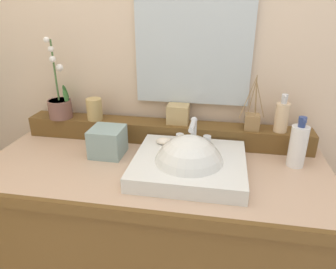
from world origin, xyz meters
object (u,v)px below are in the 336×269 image
Objects in this scene: soap_dispenser at (282,116)px; lotion_bottle at (298,145)px; reed_diffuser at (252,121)px; tumbler_cup at (94,109)px; trinket_box at (178,114)px; tissue_box at (108,141)px; sink_basin at (189,168)px; potted_plant at (60,104)px; soap_bar at (165,141)px.

soap_dispenser is 0.79× the size of lotion_bottle.
tumbler_cup is at bearing -179.49° from reed_diffuser.
soap_dispenser is 1.68× the size of trinket_box.
reed_diffuser reaches higher than soap_dispenser.
reed_diffuser reaches higher than tissue_box.
potted_plant is at bearing 158.34° from sink_basin.
trinket_box reaches higher than soap_bar.
tissue_box is at bearing 165.15° from sink_basin.
potted_plant reaches higher than tumbler_cup.
lotion_bottle is 1.53× the size of tissue_box.
soap_bar is 0.54m from potted_plant.
sink_basin is 4.20× the size of tumbler_cup.
reed_diffuser reaches higher than soap_bar.
lotion_bottle is (0.48, -0.14, -0.04)m from trinket_box.
tumbler_cup is at bearing 0.56° from potted_plant.
reed_diffuser is at bearing 22.26° from soap_bar.
soap_dispenser is at bearing -1.47° from reed_diffuser.
potted_plant is 0.97m from soap_dispenser.
lotion_bottle is (0.86, -0.12, -0.05)m from tumbler_cup.
potted_plant is 1.03m from lotion_bottle.
potted_plant reaches higher than trinket_box.
soap_dispenser is 0.43m from trinket_box.
reed_diffuser is 1.77× the size of tissue_box.
soap_dispenser is at bearing 0.23° from tumbler_cup.
soap_dispenser is 1.22× the size of tissue_box.
soap_bar is 0.38m from tumbler_cup.
tumbler_cup is at bearing 172.05° from lotion_bottle.
reed_diffuser is at bearing 0.51° from tumbler_cup.
soap_bar is at bearing 134.42° from sink_basin.
lotion_bottle reaches higher than tumbler_cup.
tumbler_cup is 0.87m from lotion_bottle.
reed_diffuser reaches higher than lotion_bottle.
soap_dispenser reaches higher than sink_basin.
trinket_box is (-0.08, 0.27, 0.11)m from sink_basin.
sink_basin is at bearing -144.02° from soap_dispenser.
soap_dispenser is at bearing 112.06° from lotion_bottle.
potted_plant is 0.86m from reed_diffuser.
soap_bar is 0.51m from lotion_bottle.
trinket_box reaches higher than sink_basin.
tumbler_cup is (-0.46, 0.25, 0.12)m from sink_basin.
soap_dispenser is at bearing -3.00° from trinket_box.
tissue_box is (-0.35, 0.09, 0.04)m from sink_basin.
sink_basin is 2.59× the size of soap_dispenser.
reed_diffuser is (0.86, 0.01, -0.03)m from potted_plant.
reed_diffuser reaches higher than sink_basin.
potted_plant is 2.78× the size of tissue_box.
trinket_box is (-0.31, 0.02, 0.01)m from reed_diffuser.
soap_dispenser is 0.72m from tissue_box.
potted_plant reaches higher than sink_basin.
potted_plant is 3.72× the size of tumbler_cup.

